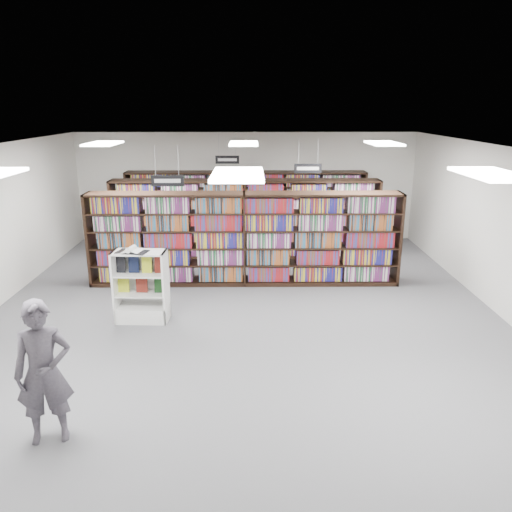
{
  "coord_description": "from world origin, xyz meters",
  "views": [
    {
      "loc": [
        0.16,
        -8.88,
        3.94
      ],
      "look_at": [
        0.25,
        0.5,
        1.1
      ],
      "focal_mm": 35.0,
      "sensor_mm": 36.0,
      "label": 1
    }
  ],
  "objects_px": {
    "endcap_display": "(142,297)",
    "shopper": "(44,373)",
    "open_book": "(132,250)",
    "bookshelf_row_near": "(244,239)"
  },
  "relations": [
    {
      "from": "endcap_display",
      "to": "open_book",
      "type": "height_order",
      "value": "open_book"
    },
    {
      "from": "open_book",
      "to": "bookshelf_row_near",
      "type": "bearing_deg",
      "value": 59.65
    },
    {
      "from": "bookshelf_row_near",
      "to": "open_book",
      "type": "bearing_deg",
      "value": -133.62
    },
    {
      "from": "bookshelf_row_near",
      "to": "open_book",
      "type": "distance_m",
      "value": 2.96
    },
    {
      "from": "open_book",
      "to": "shopper",
      "type": "xyz_separation_m",
      "value": [
        -0.28,
        -3.48,
        -0.5
      ]
    },
    {
      "from": "bookshelf_row_near",
      "to": "shopper",
      "type": "height_order",
      "value": "bookshelf_row_near"
    },
    {
      "from": "shopper",
      "to": "endcap_display",
      "type": "bearing_deg",
      "value": 69.03
    },
    {
      "from": "endcap_display",
      "to": "shopper",
      "type": "relative_size",
      "value": 0.76
    },
    {
      "from": "endcap_display",
      "to": "open_book",
      "type": "xyz_separation_m",
      "value": [
        -0.12,
        -0.09,
        0.94
      ]
    },
    {
      "from": "bookshelf_row_near",
      "to": "endcap_display",
      "type": "relative_size",
      "value": 5.1
    }
  ]
}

